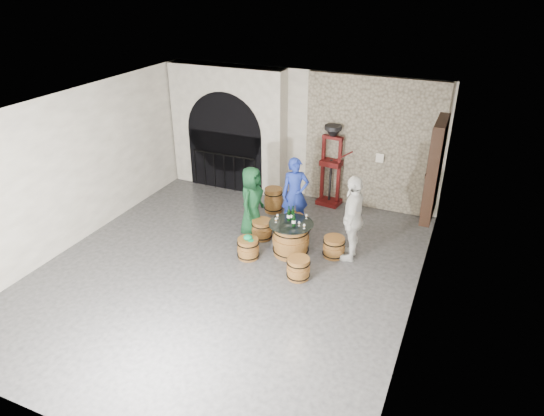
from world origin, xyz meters
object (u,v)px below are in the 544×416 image
at_px(barrel_stool_near_right, 298,268).
at_px(barrel_stool_near_left, 248,248).
at_px(person_green, 252,201).
at_px(barrel_table, 291,239).
at_px(barrel_stool_left, 262,229).
at_px(barrel_stool_far, 294,224).
at_px(barrel_stool_right, 334,247).
at_px(person_white, 353,218).
at_px(wine_bottle_center, 294,220).
at_px(side_barrel, 273,200).
at_px(corking_press, 331,160).
at_px(person_blue, 295,194).
at_px(wine_bottle_left, 289,215).
at_px(wine_bottle_right, 293,215).

distance_m(barrel_stool_near_right, barrel_stool_near_left, 1.23).
xyz_separation_m(barrel_stool_near_right, person_green, (-1.57, 1.24, 0.57)).
height_order(barrel_table, barrel_stool_left, barrel_table).
height_order(barrel_stool_far, barrel_stool_right, same).
bearing_deg(barrel_stool_right, barrel_table, -163.03).
relative_size(barrel_table, person_white, 0.51).
height_order(barrel_stool_near_left, wine_bottle_center, wine_bottle_center).
bearing_deg(wine_bottle_center, barrel_stool_far, 110.46).
xyz_separation_m(wine_bottle_center, side_barrel, (-1.19, 1.72, -0.54)).
height_order(person_white, corking_press, corking_press).
bearing_deg(person_white, barrel_stool_near_left, -71.11).
xyz_separation_m(barrel_stool_near_right, person_blue, (-0.79, 1.86, 0.62)).
bearing_deg(person_white, barrel_stool_right, -78.03).
bearing_deg(side_barrel, barrel_stool_near_right, -57.07).
bearing_deg(barrel_stool_far, person_white, -18.99).
bearing_deg(wine_bottle_left, wine_bottle_center, -45.06).
bearing_deg(wine_bottle_right, person_blue, 108.24).
bearing_deg(person_white, wine_bottle_center, -72.94).
xyz_separation_m(barrel_table, corking_press, (0.02, 2.59, 0.83)).
distance_m(barrel_stool_right, side_barrel, 2.39).
bearing_deg(person_blue, barrel_stool_near_left, -133.87).
height_order(barrel_stool_left, barrel_stool_near_right, same).
bearing_deg(person_blue, person_green, -170.75).
bearing_deg(barrel_table, barrel_stool_near_right, -59.10).
bearing_deg(barrel_stool_right, barrel_stool_far, 152.03).
bearing_deg(corking_press, wine_bottle_center, -81.63).
distance_m(barrel_stool_far, side_barrel, 1.16).
distance_m(barrel_stool_right, corking_press, 2.66).
relative_size(barrel_stool_left, side_barrel, 0.77).
xyz_separation_m(barrel_stool_left, barrel_stool_right, (1.66, -0.09, 0.00)).
bearing_deg(barrel_table, wine_bottle_center, -43.56).
relative_size(barrel_table, side_barrel, 1.52).
height_order(barrel_stool_near_left, wine_bottle_right, wine_bottle_right).
xyz_separation_m(barrel_stool_far, barrel_stool_near_right, (0.72, -1.61, 0.00)).
relative_size(person_green, side_barrel, 2.61).
relative_size(barrel_stool_near_left, wine_bottle_left, 1.42).
xyz_separation_m(barrel_stool_near_left, person_white, (1.91, 0.84, 0.69)).
bearing_deg(person_green, person_blue, -51.57).
bearing_deg(person_blue, barrel_stool_left, -152.03).
relative_size(barrel_stool_far, person_white, 0.26).
height_order(barrel_table, barrel_stool_near_left, barrel_table).
distance_m(barrel_table, person_blue, 1.25).
xyz_separation_m(barrel_stool_near_right, side_barrel, (-1.56, 2.40, 0.09)).
bearing_deg(barrel_stool_near_right, wine_bottle_right, 117.96).
relative_size(barrel_stool_right, person_white, 0.26).
distance_m(person_green, wine_bottle_left, 1.09).
height_order(barrel_stool_left, barrel_stool_far, same).
xyz_separation_m(person_white, side_barrel, (-2.27, 1.29, -0.60)).
bearing_deg(barrel_stool_right, corking_press, 109.58).
relative_size(barrel_table, barrel_stool_near_right, 1.99).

